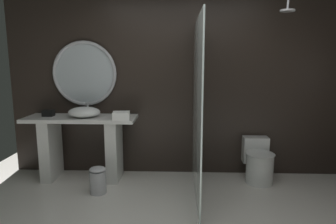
# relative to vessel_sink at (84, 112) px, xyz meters

# --- Properties ---
(back_wall_panel) EXTENTS (4.80, 0.10, 2.60)m
(back_wall_panel) POSITION_rel_vessel_sink_xyz_m (1.26, 0.36, 0.37)
(back_wall_panel) COLOR black
(back_wall_panel) RESTS_ON ground_plane
(vanity_counter) EXTENTS (1.47, 0.51, 0.86)m
(vanity_counter) POSITION_rel_vessel_sink_xyz_m (-0.06, 0.04, -0.42)
(vanity_counter) COLOR silver
(vanity_counter) RESTS_ON ground_plane
(vessel_sink) EXTENTS (0.42, 0.34, 0.19)m
(vessel_sink) POSITION_rel_vessel_sink_xyz_m (0.00, 0.00, 0.00)
(vessel_sink) COLOR white
(vessel_sink) RESTS_ON vanity_counter
(tumbler_cup) EXTENTS (0.07, 0.07, 0.08)m
(tumbler_cup) POSITION_rel_vessel_sink_xyz_m (0.55, 0.02, -0.03)
(tumbler_cup) COLOR silver
(tumbler_cup) RESTS_ON vanity_counter
(tissue_box) EXTENTS (0.14, 0.12, 0.08)m
(tissue_box) POSITION_rel_vessel_sink_xyz_m (-0.51, 0.07, -0.03)
(tissue_box) COLOR black
(tissue_box) RESTS_ON vanity_counter
(round_wall_mirror) EXTENTS (0.90, 0.05, 0.90)m
(round_wall_mirror) POSITION_rel_vessel_sink_xyz_m (-0.06, 0.27, 0.49)
(round_wall_mirror) COLOR #B7B7BC
(shower_glass_panel) EXTENTS (0.02, 1.47, 2.06)m
(shower_glass_panel) POSITION_rel_vessel_sink_xyz_m (1.46, -0.42, 0.10)
(shower_glass_panel) COLOR silver
(shower_glass_panel) RESTS_ON ground_plane
(rain_shower_head) EXTENTS (0.17, 0.17, 0.34)m
(rain_shower_head) POSITION_rel_vessel_sink_xyz_m (2.49, -0.19, 1.28)
(rain_shower_head) COLOR #B7B7BC
(toilet) EXTENTS (0.37, 0.56, 0.56)m
(toilet) POSITION_rel_vessel_sink_xyz_m (2.31, 0.04, -0.67)
(toilet) COLOR white
(toilet) RESTS_ON ground_plane
(waste_bin) EXTENTS (0.20, 0.20, 0.33)m
(waste_bin) POSITION_rel_vessel_sink_xyz_m (0.27, -0.42, -0.76)
(waste_bin) COLOR #B7B7BC
(waste_bin) RESTS_ON ground_plane
(folded_hand_towel) EXTENTS (0.24, 0.23, 0.10)m
(folded_hand_towel) POSITION_rel_vessel_sink_xyz_m (0.51, -0.12, -0.02)
(folded_hand_towel) COLOR white
(folded_hand_towel) RESTS_ON vanity_counter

